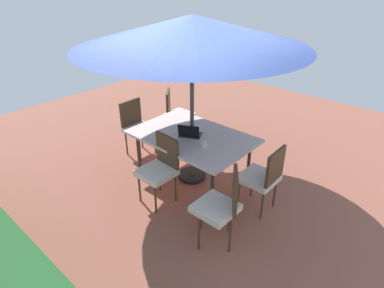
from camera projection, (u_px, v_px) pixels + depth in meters
name	position (u px, v px, depth m)	size (l,w,h in m)	color
ground_plane	(192.00, 177.00, 5.21)	(10.00, 10.00, 0.02)	#935442
dining_table	(192.00, 138.00, 4.87)	(1.81, 1.19, 0.75)	silver
patio_umbrella	(192.00, 32.00, 4.14)	(3.12, 3.12, 2.46)	#4C4C4C
chair_east	(137.00, 125.00, 5.64)	(0.46, 0.46, 0.98)	silver
chair_north	(160.00, 167.00, 4.44)	(0.46, 0.47, 0.98)	silver
chair_northwest	(221.00, 204.00, 3.73)	(0.58, 0.58, 0.98)	silver
chair_southeast	(176.00, 112.00, 6.16)	(0.59, 0.58, 0.98)	silver
chair_west	(263.00, 176.00, 4.25)	(0.47, 0.46, 0.98)	silver
laptop	(190.00, 133.00, 4.79)	(0.40, 0.37, 0.21)	#2D2D33
cup	(204.00, 144.00, 4.50)	(0.08, 0.08, 0.09)	white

